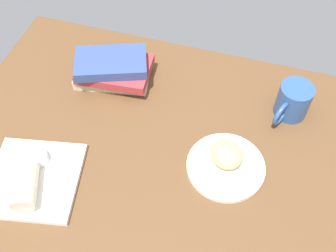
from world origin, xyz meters
TOP-DOWN VIEW (x-y plane):
  - dining_table at (0.00, 0.00)cm, footprint 110.00×90.00cm
  - round_plate at (21.26, 2.90)cm, footprint 20.37×20.37cm
  - scone_pastry at (20.80, 4.41)cm, footprint 11.89×11.81cm
  - square_plate at (-24.57, -14.69)cm, footprint 26.42×26.42cm
  - sauce_cup at (-25.40, -9.70)cm, footprint 4.78×4.78cm
  - breakfast_wrap at (-23.91, -18.69)cm, footprint 9.73×12.68cm
  - book_stack at (-17.90, 24.15)cm, footprint 24.11×18.71cm
  - coffee_mug at (34.89, 26.24)cm, footprint 9.40×13.89cm

SIDE VIEW (x-z plane):
  - dining_table at x=0.00cm, z-range 0.00..4.00cm
  - round_plate at x=21.26cm, z-range 4.00..5.40cm
  - square_plate at x=-24.57cm, z-range 4.00..5.60cm
  - sauce_cup at x=-25.40cm, z-range 5.69..8.23cm
  - scone_pastry at x=20.80cm, z-range 5.40..10.50cm
  - book_stack at x=-17.90cm, z-range 3.94..12.92cm
  - breakfast_wrap at x=-23.91cm, z-range 5.60..11.52cm
  - coffee_mug at x=34.89cm, z-range 4.11..14.26cm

